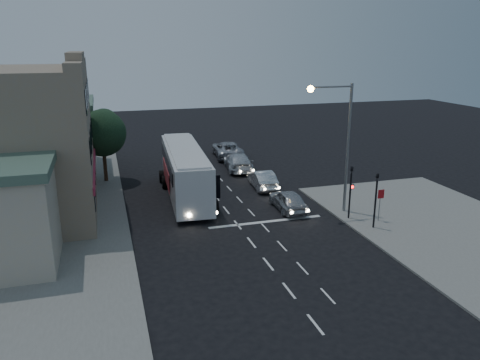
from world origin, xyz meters
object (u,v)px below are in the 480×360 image
object	(u,v)px
car_sedan_a	(262,179)
regulatory_sign	(380,200)
car_sedan_b	(238,162)
traffic_signal_side	(376,194)
streetlight	(340,134)
tour_bus	(185,171)
traffic_signal_main	(351,186)
street_tree	(102,131)
car_suv	(288,200)
car_sedan_c	(227,149)

from	to	relation	value
car_sedan_a	regulatory_sign	xyz separation A→B (m)	(4.98, -9.67, 0.84)
car_sedan_b	traffic_signal_side	xyz separation A→B (m)	(4.31, -16.75, 1.61)
streetlight	traffic_signal_side	bearing A→B (deg)	-74.30
tour_bus	traffic_signal_side	distance (m)	14.68
traffic_signal_main	regulatory_sign	xyz separation A→B (m)	(1.70, -1.01, -0.82)
tour_bus	street_tree	xyz separation A→B (m)	(-5.97, 6.01, 2.38)
streetlight	car_suv	bearing A→B (deg)	152.09
car_suv	car_sedan_a	world-z (taller)	car_sedan_a
car_sedan_a	car_sedan_c	world-z (taller)	car_sedan_c
traffic_signal_main	streetlight	distance (m)	3.61
traffic_signal_main	streetlight	world-z (taller)	streetlight
street_tree	traffic_signal_side	bearing A→B (deg)	-44.50
car_sedan_b	car_sedan_c	size ratio (longest dim) A/B	0.94
tour_bus	traffic_signal_main	xyz separation A→B (m)	(9.84, -8.24, 0.30)
car_suv	streetlight	size ratio (longest dim) A/B	0.48
traffic_signal_side	regulatory_sign	distance (m)	1.61
tour_bus	traffic_signal_side	bearing A→B (deg)	-40.47
car_sedan_b	regulatory_sign	size ratio (longest dim) A/B	2.54
traffic_signal_side	street_tree	world-z (taller)	street_tree
tour_bus	regulatory_sign	size ratio (longest dim) A/B	5.86
tour_bus	traffic_signal_main	distance (m)	12.84
tour_bus	car_sedan_c	size ratio (longest dim) A/B	2.17
tour_bus	traffic_signal_main	size ratio (longest dim) A/B	3.15
traffic_signal_side	streetlight	world-z (taller)	streetlight
car_sedan_b	car_sedan_c	xyz separation A→B (m)	(0.40, 5.40, 0.01)
car_sedan_b	car_sedan_c	bearing A→B (deg)	-86.88
car_sedan_c	regulatory_sign	xyz separation A→B (m)	(4.91, -21.19, 0.77)
car_sedan_c	street_tree	xyz separation A→B (m)	(-12.60, -5.93, 3.67)
car_sedan_a	regulatory_sign	bearing A→B (deg)	121.51
tour_bus	traffic_signal_side	size ratio (longest dim) A/B	3.15
car_sedan_a	streetlight	distance (m)	9.29
traffic_signal_side	street_tree	distance (m)	23.24
car_sedan_a	street_tree	bearing A→B (deg)	-19.85
traffic_signal_side	street_tree	bearing A→B (deg)	135.50
car_sedan_b	car_sedan_c	distance (m)	5.41
car_sedan_b	traffic_signal_main	world-z (taller)	traffic_signal_main
car_sedan_a	streetlight	bearing A→B (deg)	116.96
traffic_signal_main	regulatory_sign	distance (m)	2.14
tour_bus	streetlight	size ratio (longest dim) A/B	1.43
car_sedan_a	car_sedan_c	bearing A→B (deg)	-86.14
regulatory_sign	streetlight	xyz separation A→B (m)	(-1.96, 2.44, 4.14)
car_sedan_a	traffic_signal_main	size ratio (longest dim) A/B	1.11
tour_bus	traffic_signal_side	xyz separation A→B (m)	(10.54, -10.22, 0.30)
car_suv	car_sedan_c	xyz separation A→B (m)	(0.07, 17.15, 0.08)
traffic_signal_main	streetlight	size ratio (longest dim) A/B	0.46
car_sedan_a	regulatory_sign	world-z (taller)	regulatory_sign
car_sedan_b	regulatory_sign	world-z (taller)	regulatory_sign
traffic_signal_main	tour_bus	bearing A→B (deg)	140.06
tour_bus	car_sedan_c	world-z (taller)	tour_bus
traffic_signal_main	traffic_signal_side	world-z (taller)	same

